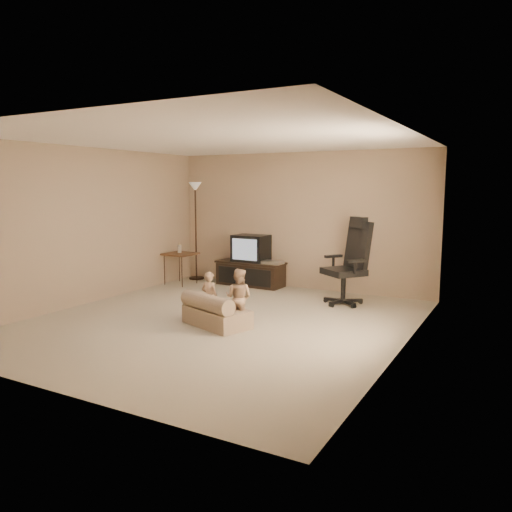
{
  "coord_description": "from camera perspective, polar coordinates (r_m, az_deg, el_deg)",
  "views": [
    {
      "loc": [
        3.7,
        -5.7,
        1.87
      ],
      "look_at": [
        0.25,
        0.6,
        0.88
      ],
      "focal_mm": 35.0,
      "sensor_mm": 36.0,
      "label": 1
    }
  ],
  "objects": [
    {
      "name": "floor",
      "position": [
        7.05,
        -4.2,
        -7.53
      ],
      "size": [
        5.5,
        5.5,
        0.0
      ],
      "primitive_type": "plane",
      "color": "beige",
      "rests_on": "ground"
    },
    {
      "name": "room_shell",
      "position": [
        6.8,
        -4.33,
        4.9
      ],
      "size": [
        5.5,
        5.5,
        5.5
      ],
      "color": "white",
      "rests_on": "floor"
    },
    {
      "name": "tv_stand",
      "position": [
        9.5,
        -0.6,
        -0.99
      ],
      "size": [
        1.37,
        0.55,
        0.97
      ],
      "rotation": [
        0.0,
        0.0,
        -0.04
      ],
      "color": "black",
      "rests_on": "floor"
    },
    {
      "name": "office_chair",
      "position": [
        8.12,
        10.5,
        -1.93
      ],
      "size": [
        0.9,
        0.9,
        1.4
      ],
      "rotation": [
        0.0,
        0.0,
        -0.64
      ],
      "color": "black",
      "rests_on": "floor"
    },
    {
      "name": "side_table",
      "position": [
        9.72,
        -8.65,
        0.22
      ],
      "size": [
        0.58,
        0.58,
        0.82
      ],
      "rotation": [
        0.0,
        0.0,
        -0.06
      ],
      "color": "brown",
      "rests_on": "floor"
    },
    {
      "name": "floor_lamp",
      "position": [
        10.15,
        -6.93,
        5.38
      ],
      "size": [
        0.31,
        0.31,
        1.97
      ],
      "color": "black",
      "rests_on": "floor"
    },
    {
      "name": "child_sofa",
      "position": [
        6.8,
        -4.8,
        -6.47
      ],
      "size": [
        1.06,
        0.81,
        0.46
      ],
      "rotation": [
        0.0,
        0.0,
        -0.34
      ],
      "color": "tan",
      "rests_on": "floor"
    },
    {
      "name": "toddler_left",
      "position": [
        6.9,
        -5.32,
        -4.77
      ],
      "size": [
        0.27,
        0.2,
        0.73
      ],
      "primitive_type": "imported",
      "rotation": [
        0.0,
        0.0,
        3.12
      ],
      "color": "tan",
      "rests_on": "floor"
    },
    {
      "name": "toddler_right",
      "position": [
        6.73,
        -2.0,
        -4.77
      ],
      "size": [
        0.41,
        0.25,
        0.79
      ],
      "primitive_type": "imported",
      "rotation": [
        0.0,
        0.0,
        3.26
      ],
      "color": "tan",
      "rests_on": "floor"
    }
  ]
}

